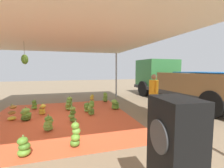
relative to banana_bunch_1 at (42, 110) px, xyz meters
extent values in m
plane|color=#7F6B51|center=(0.66, 3.74, -0.21)|extent=(40.00, 40.00, 0.00)
cube|color=#D1512D|center=(0.66, 0.74, -0.20)|extent=(5.41, 4.95, 0.01)
cylinder|color=#9EA0A5|center=(-3.14, 4.04, 1.20)|extent=(0.10, 0.10, 2.81)
cube|color=beige|center=(0.66, 0.74, 2.63)|extent=(8.00, 7.00, 0.06)
cylinder|color=#4C422D|center=(-0.02, -0.53, 2.37)|extent=(0.01, 0.01, 0.47)
ellipsoid|color=#477523|center=(-0.02, -0.53, 1.93)|extent=(0.24, 0.24, 0.36)
ellipsoid|color=gold|center=(-0.02, -0.01, -0.12)|extent=(0.33, 0.33, 0.15)
ellipsoid|color=gold|center=(0.00, -0.01, -0.05)|extent=(0.33, 0.33, 0.15)
ellipsoid|color=gold|center=(-0.01, -0.01, 0.01)|extent=(0.32, 0.32, 0.15)
ellipsoid|color=#996628|center=(0.01, -0.01, 0.08)|extent=(0.27, 0.27, 0.15)
ellipsoid|color=gold|center=(0.03, 0.04, 0.15)|extent=(0.24, 0.24, 0.15)
cylinder|color=olive|center=(0.01, 0.01, 0.21)|extent=(0.04, 0.04, 0.12)
ellipsoid|color=gold|center=(-1.78, 2.22, -0.13)|extent=(0.32, 0.32, 0.13)
ellipsoid|color=#996628|center=(-1.77, 2.22, -0.06)|extent=(0.30, 0.30, 0.13)
ellipsoid|color=gold|center=(-1.81, 2.23, 0.01)|extent=(0.29, 0.29, 0.13)
ellipsoid|color=gold|center=(-1.79, 2.21, 0.08)|extent=(0.28, 0.28, 0.13)
ellipsoid|color=gold|center=(-1.80, 2.26, 0.15)|extent=(0.20, 0.20, 0.13)
cylinder|color=olive|center=(-1.79, 2.24, 0.21)|extent=(0.04, 0.04, 0.12)
ellipsoid|color=#477523|center=(0.57, -0.45, -0.12)|extent=(0.47, 0.47, 0.16)
ellipsoid|color=#477523|center=(0.61, -0.43, -0.05)|extent=(0.33, 0.33, 0.16)
ellipsoid|color=#60932D|center=(0.61, -0.41, 0.02)|extent=(0.37, 0.37, 0.16)
ellipsoid|color=#60932D|center=(0.61, -0.46, 0.09)|extent=(0.40, 0.40, 0.16)
ellipsoid|color=#75A83D|center=(0.62, -0.43, 0.16)|extent=(0.33, 0.33, 0.16)
cylinder|color=olive|center=(0.60, -0.43, 0.22)|extent=(0.04, 0.04, 0.12)
ellipsoid|color=#75A83D|center=(1.78, 0.39, -0.12)|extent=(0.28, 0.28, 0.14)
ellipsoid|color=#6B9E38|center=(1.82, 0.38, -0.05)|extent=(0.32, 0.32, 0.14)
ellipsoid|color=#75A83D|center=(1.80, 0.39, 0.02)|extent=(0.31, 0.31, 0.14)
ellipsoid|color=#6B9E38|center=(1.79, 0.43, 0.09)|extent=(0.31, 0.31, 0.14)
ellipsoid|color=#518428|center=(1.79, 0.40, 0.16)|extent=(0.27, 0.27, 0.14)
cylinder|color=olive|center=(1.80, 0.41, 0.22)|extent=(0.04, 0.04, 0.12)
ellipsoid|color=#6B9E38|center=(-0.93, 1.04, -0.12)|extent=(0.32, 0.32, 0.15)
ellipsoid|color=#75A83D|center=(-0.97, 1.04, -0.01)|extent=(0.37, 0.37, 0.15)
ellipsoid|color=#60932D|center=(-0.98, 1.04, 0.10)|extent=(0.31, 0.31, 0.15)
ellipsoid|color=#75A83D|center=(-0.96, 1.06, 0.21)|extent=(0.36, 0.36, 0.15)
cylinder|color=olive|center=(-0.96, 1.05, 0.27)|extent=(0.04, 0.04, 0.12)
ellipsoid|color=#75A83D|center=(0.11, 1.77, -0.12)|extent=(0.47, 0.47, 0.15)
ellipsoid|color=#60932D|center=(0.09, 1.77, -0.05)|extent=(0.41, 0.41, 0.15)
ellipsoid|color=#518428|center=(0.11, 1.73, 0.03)|extent=(0.36, 0.36, 0.15)
ellipsoid|color=#477523|center=(0.08, 1.74, 0.11)|extent=(0.39, 0.39, 0.15)
cylinder|color=olive|center=(0.10, 1.76, 0.17)|extent=(0.04, 0.04, 0.12)
ellipsoid|color=#6B9E38|center=(0.60, 1.82, -0.11)|extent=(0.33, 0.33, 0.18)
ellipsoid|color=#477523|center=(0.62, 1.82, -0.01)|extent=(0.30, 0.30, 0.18)
ellipsoid|color=#75A83D|center=(0.60, 1.79, 0.08)|extent=(0.30, 0.30, 0.18)
ellipsoid|color=#60932D|center=(0.62, 1.83, 0.18)|extent=(0.20, 0.20, 0.18)
ellipsoid|color=#518428|center=(0.58, 1.85, 0.27)|extent=(0.25, 0.25, 0.18)
cylinder|color=olive|center=(0.60, 1.82, 0.33)|extent=(0.04, 0.04, 0.12)
ellipsoid|color=#6B9E38|center=(1.19, 1.11, -0.12)|extent=(0.24, 0.24, 0.14)
ellipsoid|color=#75A83D|center=(1.21, 1.07, 0.00)|extent=(0.30, 0.30, 0.14)
ellipsoid|color=#477523|center=(1.21, 1.11, 0.13)|extent=(0.27, 0.27, 0.14)
ellipsoid|color=#6B9E38|center=(1.21, 1.11, 0.26)|extent=(0.26, 0.26, 0.14)
cylinder|color=olive|center=(1.22, 1.08, 0.32)|extent=(0.04, 0.04, 0.12)
ellipsoid|color=#518428|center=(0.00, 2.99, -0.11)|extent=(0.47, 0.47, 0.18)
ellipsoid|color=#518428|center=(-0.01, 2.99, -0.02)|extent=(0.44, 0.44, 0.18)
ellipsoid|color=#477523|center=(0.02, 2.98, 0.07)|extent=(0.38, 0.38, 0.18)
ellipsoid|color=#75A83D|center=(-0.01, 2.94, 0.15)|extent=(0.33, 0.33, 0.18)
cylinder|color=olive|center=(0.01, 2.96, 0.21)|extent=(0.04, 0.04, 0.12)
ellipsoid|color=#518428|center=(2.95, 1.08, -0.11)|extent=(0.23, 0.23, 0.17)
ellipsoid|color=#60932D|center=(2.97, 1.09, 0.02)|extent=(0.27, 0.27, 0.17)
ellipsoid|color=#6B9E38|center=(2.92, 1.12, 0.15)|extent=(0.27, 0.27, 0.17)
ellipsoid|color=#60932D|center=(2.92, 1.10, 0.28)|extent=(0.23, 0.23, 0.17)
cylinder|color=olive|center=(2.94, 1.10, 0.34)|extent=(0.04, 0.04, 0.12)
ellipsoid|color=#75A83D|center=(-0.41, 0.99, -0.12)|extent=(0.36, 0.36, 0.15)
ellipsoid|color=#60932D|center=(-0.43, 0.97, -0.02)|extent=(0.34, 0.34, 0.15)
ellipsoid|color=#6B9E38|center=(-0.38, 0.99, 0.08)|extent=(0.29, 0.29, 0.15)
ellipsoid|color=#518428|center=(-0.38, 1.02, 0.17)|extent=(0.29, 0.29, 0.15)
cylinder|color=olive|center=(-0.41, 0.99, 0.23)|extent=(0.04, 0.04, 0.12)
ellipsoid|color=#60932D|center=(3.06, 0.06, -0.11)|extent=(0.28, 0.28, 0.16)
ellipsoid|color=#477523|center=(3.05, 0.07, 0.00)|extent=(0.29, 0.29, 0.16)
ellipsoid|color=#518428|center=(3.05, 0.04, 0.12)|extent=(0.29, 0.29, 0.16)
cylinder|color=olive|center=(3.05, 0.05, 0.18)|extent=(0.04, 0.04, 0.12)
ellipsoid|color=#518428|center=(-1.67, 2.94, -0.12)|extent=(0.34, 0.34, 0.15)
ellipsoid|color=#6B9E38|center=(-1.69, 2.93, -0.03)|extent=(0.35, 0.35, 0.15)
ellipsoid|color=#518428|center=(-1.66, 2.94, 0.06)|extent=(0.31, 0.31, 0.15)
ellipsoid|color=#75A83D|center=(-1.68, 2.95, 0.15)|extent=(0.32, 0.32, 0.15)
ellipsoid|color=#75A83D|center=(-1.68, 2.94, 0.24)|extent=(0.28, 0.28, 0.15)
cylinder|color=olive|center=(-1.68, 2.93, 0.30)|extent=(0.04, 0.04, 0.12)
ellipsoid|color=#60932D|center=(-0.98, -0.46, -0.12)|extent=(0.30, 0.30, 0.16)
ellipsoid|color=#518428|center=(-0.99, -0.44, 0.01)|extent=(0.26, 0.26, 0.16)
ellipsoid|color=#477523|center=(-1.00, -0.46, 0.13)|extent=(0.27, 0.27, 0.16)
cylinder|color=olive|center=(-0.98, -0.44, 0.19)|extent=(0.04, 0.04, 0.12)
ellipsoid|color=gold|center=(0.41, -0.93, -0.13)|extent=(0.38, 0.38, 0.13)
ellipsoid|color=#996628|center=(0.39, -0.92, 0.06)|extent=(0.27, 0.27, 0.13)
ellipsoid|color=#996628|center=(0.39, -0.88, 0.26)|extent=(0.25, 0.25, 0.13)
cylinder|color=olive|center=(0.39, -0.91, 0.32)|extent=(0.04, 0.04, 0.12)
cube|color=#2D2D2D|center=(-0.37, 7.04, 0.39)|extent=(7.21, 2.85, 0.20)
cube|color=#2D6B33|center=(-2.92, 6.90, 1.34)|extent=(2.11, 2.36, 1.70)
cube|color=#232D38|center=(-3.92, 6.84, 1.68)|extent=(0.14, 1.95, 0.75)
cube|color=brown|center=(1.04, 5.94, 0.94)|extent=(4.39, 0.33, 0.90)
ellipsoid|color=#518428|center=(0.97, 7.12, 0.95)|extent=(3.98, 2.27, 0.91)
cube|color=#19569E|center=(0.97, 7.12, 1.42)|extent=(2.74, 2.01, 0.04)
cylinder|color=black|center=(-2.71, 5.78, 0.29)|extent=(1.01, 0.34, 1.00)
cylinder|color=black|center=(-2.84, 8.02, 0.29)|extent=(1.01, 0.34, 1.00)
cylinder|color=black|center=(2.10, 6.06, 0.29)|extent=(1.01, 0.34, 1.00)
cylinder|color=#337A4C|center=(1.03, 4.20, 0.18)|extent=(0.14, 0.14, 0.77)
cylinder|color=#337A4C|center=(1.20, 4.20, 0.18)|extent=(0.14, 0.14, 0.77)
cylinder|color=orange|center=(1.11, 4.20, 0.86)|extent=(0.35, 0.35, 0.58)
cylinder|color=orange|center=(0.88, 4.20, 0.89)|extent=(0.11, 0.11, 0.51)
cylinder|color=orange|center=(1.35, 4.20, 0.89)|extent=(0.11, 0.11, 0.51)
sphere|color=#936B4C|center=(1.11, 4.20, 1.27)|extent=(0.21, 0.21, 0.21)
cube|color=black|center=(5.15, 2.02, 0.88)|extent=(0.56, 0.43, 0.78)
cylinder|color=#383838|center=(5.15, 1.81, 0.88)|extent=(0.34, 0.04, 0.34)
camera|label=1|loc=(6.50, 0.92, 1.57)|focal=25.18mm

